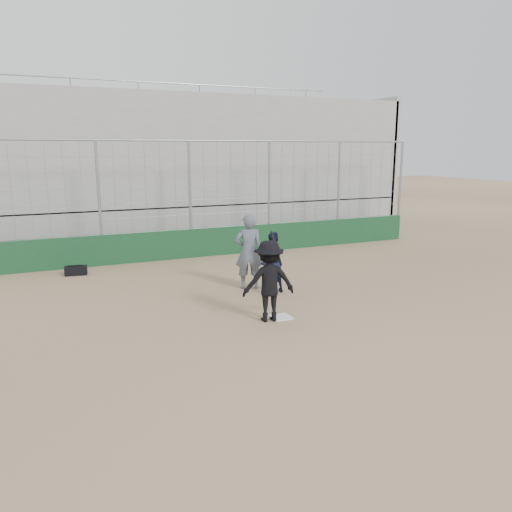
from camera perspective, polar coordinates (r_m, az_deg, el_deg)
name	(u,v)px	position (r m, az deg, el deg)	size (l,w,h in m)	color
ground	(281,318)	(11.38, 2.87, -7.05)	(90.00, 90.00, 0.00)	brown
home_plate	(281,317)	(11.37, 2.87, -6.99)	(0.44, 0.44, 0.02)	white
backstop	(191,230)	(17.50, -7.44, 2.95)	(18.10, 0.25, 4.04)	#12391E
bleachers	(157,168)	(22.09, -11.30, 9.86)	(20.25, 6.70, 6.98)	gray
batter_at_plate	(269,281)	(10.95, 1.47, -2.87)	(1.26, 0.86, 1.95)	black
catcher_crouched	(272,273)	(13.01, 1.81, -2.00)	(0.98, 0.89, 1.12)	black
umpire	(249,255)	(13.45, -0.84, 0.08)	(0.75, 0.49, 1.84)	#545D6B
equipment_bag	(76,271)	(15.99, -19.88, -1.57)	(0.67, 0.37, 0.31)	black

